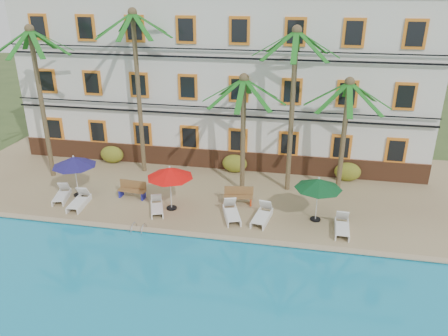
% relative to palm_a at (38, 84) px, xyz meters
% --- Properties ---
extents(ground, '(100.00, 100.00, 0.00)m').
position_rel_palm_a_xyz_m(ground, '(9.17, -4.04, -5.74)').
color(ground, '#384C23').
rests_on(ground, ground).
extents(pool_deck, '(30.00, 12.00, 0.25)m').
position_rel_palm_a_xyz_m(pool_deck, '(9.17, 0.96, -5.61)').
color(pool_deck, tan).
rests_on(pool_deck, ground).
extents(swimming_pool, '(26.00, 12.00, 0.20)m').
position_rel_palm_a_xyz_m(swimming_pool, '(9.17, -11.04, -5.64)').
color(swimming_pool, '#1890B9').
rests_on(swimming_pool, ground).
extents(pool_coping, '(30.00, 0.35, 0.06)m').
position_rel_palm_a_xyz_m(pool_coping, '(9.17, -4.94, -5.46)').
color(pool_coping, tan).
rests_on(pool_coping, pool_deck).
extents(hotel_building, '(25.40, 6.44, 10.22)m').
position_rel_palm_a_xyz_m(hotel_building, '(9.17, 5.94, -0.36)').
color(hotel_building, silver).
rests_on(hotel_building, pool_deck).
extents(palm_a, '(4.31, 4.31, 8.62)m').
position_rel_palm_a_xyz_m(palm_a, '(0.00, 0.00, 0.00)').
color(palm_a, brown).
rests_on(palm_a, pool_deck).
extents(palm_b, '(4.31, 4.31, 9.41)m').
position_rel_palm_a_xyz_m(palm_b, '(5.09, 1.70, 0.44)').
color(palm_b, brown).
rests_on(palm_b, pool_deck).
extents(palm_c, '(4.31, 4.31, 6.45)m').
position_rel_palm_a_xyz_m(palm_c, '(11.37, 0.17, -1.27)').
color(palm_c, brown).
rests_on(palm_c, pool_deck).
extents(palm_d, '(4.31, 4.31, 8.75)m').
position_rel_palm_a_xyz_m(palm_d, '(13.82, 0.72, 0.07)').
color(palm_d, brown).
rests_on(palm_d, pool_deck).
extents(palm_e, '(4.31, 4.31, 6.35)m').
position_rel_palm_a_xyz_m(palm_e, '(16.54, 0.73, -1.32)').
color(palm_e, brown).
rests_on(palm_e, pool_deck).
extents(shrub_left, '(1.50, 0.90, 1.10)m').
position_rel_palm_a_xyz_m(shrub_left, '(2.63, 2.56, -4.94)').
color(shrub_left, '#2F5E1A').
rests_on(shrub_left, pool_deck).
extents(shrub_mid, '(1.50, 0.90, 1.10)m').
position_rel_palm_a_xyz_m(shrub_mid, '(10.54, 2.56, -4.94)').
color(shrub_mid, '#2F5E1A').
rests_on(shrub_mid, pool_deck).
extents(shrub_right, '(1.50, 0.90, 1.10)m').
position_rel_palm_a_xyz_m(shrub_right, '(17.15, 2.56, -4.94)').
color(shrub_right, '#2F5E1A').
rests_on(shrub_right, pool_deck).
extents(umbrella_blue, '(2.31, 2.31, 2.31)m').
position_rel_palm_a_xyz_m(umbrella_blue, '(2.80, -2.20, -3.52)').
color(umbrella_blue, black).
rests_on(umbrella_blue, pool_deck).
extents(umbrella_red, '(2.34, 2.34, 2.34)m').
position_rel_palm_a_xyz_m(umbrella_red, '(8.19, -2.69, -3.50)').
color(umbrella_red, black).
rests_on(umbrella_red, pool_deck).
extents(umbrella_green, '(2.25, 2.25, 2.26)m').
position_rel_palm_a_xyz_m(umbrella_green, '(15.37, -2.48, -3.57)').
color(umbrella_green, black).
rests_on(umbrella_green, pool_deck).
extents(lounger_a, '(1.00, 1.77, 0.79)m').
position_rel_palm_a_xyz_m(lounger_a, '(2.17, -2.78, -5.23)').
color(lounger_a, white).
rests_on(lounger_a, pool_deck).
extents(lounger_b, '(0.78, 1.84, 0.85)m').
position_rel_palm_a_xyz_m(lounger_b, '(3.45, -3.30, -5.21)').
color(lounger_b, white).
rests_on(lounger_b, pool_deck).
extents(lounger_c, '(1.12, 1.74, 0.77)m').
position_rel_palm_a_xyz_m(lounger_c, '(7.55, -3.09, -5.24)').
color(lounger_c, white).
rests_on(lounger_c, pool_deck).
extents(lounger_d, '(1.22, 1.97, 0.88)m').
position_rel_palm_a_xyz_m(lounger_d, '(11.34, -3.03, -5.20)').
color(lounger_d, white).
rests_on(lounger_d, pool_deck).
extents(lounger_e, '(0.95, 1.93, 0.87)m').
position_rel_palm_a_xyz_m(lounger_e, '(12.84, -3.01, -5.21)').
color(lounger_e, white).
rests_on(lounger_e, pool_deck).
extents(lounger_f, '(0.68, 1.79, 0.84)m').
position_rel_palm_a_xyz_m(lounger_f, '(16.56, -3.33, -5.22)').
color(lounger_f, white).
rests_on(lounger_f, pool_deck).
extents(bench_left, '(1.53, 0.58, 0.93)m').
position_rel_palm_a_xyz_m(bench_left, '(5.78, -1.84, -5.02)').
color(bench_left, olive).
rests_on(bench_left, pool_deck).
extents(bench_right, '(1.55, 0.70, 0.93)m').
position_rel_palm_a_xyz_m(bench_right, '(11.42, -1.51, -5.02)').
color(bench_right, olive).
rests_on(bench_right, pool_deck).
extents(pool_ladder, '(0.54, 0.74, 0.74)m').
position_rel_palm_a_xyz_m(pool_ladder, '(7.34, -5.04, -5.49)').
color(pool_ladder, silver).
rests_on(pool_ladder, ground).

